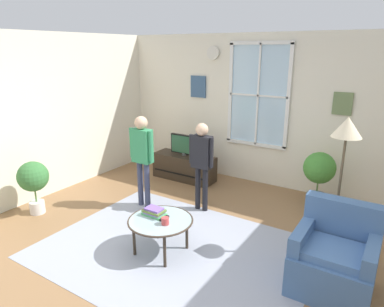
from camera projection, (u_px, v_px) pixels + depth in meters
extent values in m
cube|color=olive|center=(165.00, 263.00, 3.95)|extent=(6.20, 6.43, 0.02)
cube|color=silver|center=(267.00, 111.00, 5.97)|extent=(5.60, 0.12, 2.60)
cube|color=silver|center=(259.00, 95.00, 5.90)|extent=(1.05, 0.02, 1.72)
cube|color=white|center=(261.00, 43.00, 5.63)|extent=(1.11, 0.04, 0.06)
cube|color=white|center=(255.00, 144.00, 6.13)|extent=(1.11, 0.04, 0.06)
cube|color=white|center=(230.00, 93.00, 6.15)|extent=(0.06, 0.04, 1.72)
cube|color=white|center=(288.00, 98.00, 5.62)|extent=(0.06, 0.04, 1.72)
cube|color=white|center=(258.00, 95.00, 5.88)|extent=(0.03, 0.04, 1.72)
cube|color=white|center=(258.00, 95.00, 5.88)|extent=(1.05, 0.04, 0.03)
cube|color=#38567A|center=(198.00, 87.00, 6.49)|extent=(0.32, 0.03, 0.40)
cube|color=#667A4C|center=(343.00, 104.00, 5.21)|extent=(0.28, 0.03, 0.34)
cylinder|color=silver|center=(213.00, 53.00, 6.14)|extent=(0.24, 0.04, 0.24)
cube|color=silver|center=(6.00, 123.00, 5.04)|extent=(0.12, 5.83, 2.60)
cube|color=#999EAD|center=(175.00, 250.00, 4.18)|extent=(3.15, 2.36, 0.01)
cube|color=#2D2319|center=(184.00, 167.00, 6.43)|extent=(1.17, 0.42, 0.46)
cube|color=black|center=(178.00, 174.00, 6.27)|extent=(1.06, 0.02, 0.02)
cylinder|color=#4C4C4C|center=(184.00, 154.00, 6.35)|extent=(0.08, 0.08, 0.05)
cube|color=black|center=(184.00, 144.00, 6.30)|extent=(0.56, 0.05, 0.36)
cube|color=#1E4C33|center=(183.00, 145.00, 6.28)|extent=(0.52, 0.01, 0.32)
cube|color=#476B9E|center=(332.00, 271.00, 3.45)|extent=(0.76, 0.72, 0.42)
cube|color=#476B9E|center=(343.00, 220.00, 3.57)|extent=(0.76, 0.16, 0.45)
cube|color=#476B9E|center=(303.00, 235.00, 3.52)|extent=(0.12, 0.65, 0.20)
cube|color=#476B9E|center=(372.00, 254.00, 3.20)|extent=(0.12, 0.65, 0.20)
cube|color=#4D73AA|center=(334.00, 252.00, 3.34)|extent=(0.61, 0.50, 0.08)
cylinder|color=#99B2B7|center=(160.00, 220.00, 4.04)|extent=(0.75, 0.75, 0.02)
torus|color=#3F3328|center=(160.00, 220.00, 4.04)|extent=(0.77, 0.77, 0.02)
cylinder|color=#33281E|center=(158.00, 224.00, 4.40)|extent=(0.04, 0.04, 0.41)
cylinder|color=#33281E|center=(187.00, 233.00, 4.17)|extent=(0.04, 0.04, 0.41)
cylinder|color=#33281E|center=(134.00, 239.00, 4.04)|extent=(0.04, 0.04, 0.41)
cylinder|color=#33281E|center=(165.00, 251.00, 3.81)|extent=(0.04, 0.04, 0.41)
cube|color=#56B86E|center=(154.00, 214.00, 4.14)|extent=(0.27, 0.15, 0.03)
cube|color=#8462BE|center=(154.00, 212.00, 4.14)|extent=(0.22, 0.15, 0.02)
cube|color=olive|center=(154.00, 211.00, 4.13)|extent=(0.25, 0.17, 0.02)
cube|color=#7D5AB9|center=(154.00, 209.00, 4.12)|extent=(0.20, 0.14, 0.02)
cylinder|color=#BF3F3F|center=(165.00, 221.00, 3.92)|extent=(0.09, 0.09, 0.08)
cube|color=black|center=(164.00, 218.00, 4.05)|extent=(0.05, 0.14, 0.02)
cube|color=black|center=(160.00, 215.00, 4.14)|extent=(0.06, 0.14, 0.02)
cylinder|color=#333851|center=(140.00, 183.00, 5.31)|extent=(0.09, 0.09, 0.71)
cylinder|color=#333851|center=(147.00, 185.00, 5.25)|extent=(0.09, 0.09, 0.71)
cube|color=#338C59|center=(142.00, 146.00, 5.10)|extent=(0.31, 0.16, 0.50)
sphere|color=#D8AD8C|center=(141.00, 123.00, 5.00)|extent=(0.19, 0.19, 0.19)
cylinder|color=#338C59|center=(132.00, 143.00, 5.17)|extent=(0.06, 0.06, 0.45)
cylinder|color=#338C59|center=(151.00, 146.00, 4.99)|extent=(0.06, 0.06, 0.45)
cylinder|color=black|center=(198.00, 188.00, 5.19)|extent=(0.08, 0.08, 0.67)
cylinder|color=black|center=(205.00, 190.00, 5.12)|extent=(0.08, 0.08, 0.67)
cube|color=black|center=(202.00, 152.00, 4.99)|extent=(0.29, 0.15, 0.48)
sphere|color=#D8AD8C|center=(202.00, 130.00, 4.89)|extent=(0.18, 0.18, 0.18)
cylinder|color=black|center=(191.00, 149.00, 5.05)|extent=(0.06, 0.06, 0.43)
cylinder|color=black|center=(211.00, 152.00, 4.87)|extent=(0.06, 0.06, 0.43)
cylinder|color=#4C565B|center=(316.00, 200.00, 5.32)|extent=(0.31, 0.31, 0.21)
cylinder|color=#4C7238|center=(317.00, 188.00, 5.26)|extent=(0.02, 0.02, 0.19)
sphere|color=#418532|center=(320.00, 168.00, 5.16)|extent=(0.47, 0.47, 0.47)
cylinder|color=silver|center=(37.00, 207.00, 5.12)|extent=(0.21, 0.21, 0.18)
cylinder|color=#4C7238|center=(36.00, 196.00, 5.06)|extent=(0.02, 0.02, 0.18)
sphere|color=#377337|center=(33.00, 176.00, 4.97)|extent=(0.44, 0.44, 0.44)
cylinder|color=black|center=(331.00, 252.00, 4.13)|extent=(0.26, 0.26, 0.03)
cylinder|color=brown|center=(338.00, 198.00, 3.93)|extent=(0.03, 0.03, 1.44)
cone|color=beige|center=(347.00, 127.00, 3.69)|extent=(0.32, 0.32, 0.22)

